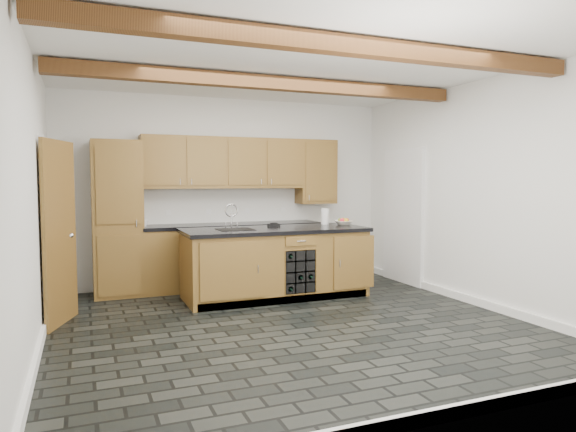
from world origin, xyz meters
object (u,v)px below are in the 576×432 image
Objects in this scene: paper_towel at (325,216)px; kitchen_scale at (274,225)px; island at (276,263)px; fruit_bowl at (344,223)px.

kitchen_scale is at bearing -176.44° from paper_towel.
kitchen_scale is 0.75× the size of paper_towel.
island is at bearing -160.75° from paper_towel.
paper_towel reaches higher than island.
fruit_bowl reaches higher than island.
paper_towel is (0.81, 0.05, 0.09)m from kitchen_scale.
kitchen_scale is (0.07, 0.26, 0.49)m from island.
fruit_bowl is 1.10× the size of paper_towel.
island is 1.19m from fruit_bowl.
island is 0.56m from kitchen_scale.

